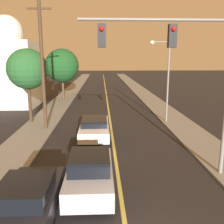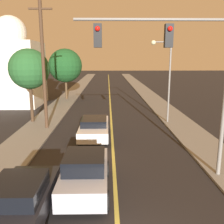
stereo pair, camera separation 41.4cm
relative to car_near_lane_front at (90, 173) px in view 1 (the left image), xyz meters
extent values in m
cube|color=black|center=(1.18, 32.06, -0.82)|extent=(8.41, 80.00, 0.01)
cube|color=#D1C14C|center=(1.18, 32.06, -0.81)|extent=(0.16, 76.00, 0.00)
cube|color=gray|center=(-4.28, 32.06, -0.76)|extent=(2.50, 80.00, 0.12)
cube|color=gray|center=(6.63, 32.06, -0.76)|extent=(2.50, 80.00, 0.12)
cube|color=#A5A8B2|center=(0.00, 0.04, -0.12)|extent=(1.72, 4.01, 0.71)
cube|color=black|center=(0.00, -0.12, 0.52)|extent=(1.51, 1.80, 0.57)
cylinder|color=black|center=(-0.82, 1.28, -0.48)|extent=(0.22, 0.69, 0.69)
cylinder|color=black|center=(0.82, 1.28, -0.48)|extent=(0.22, 0.69, 0.69)
cylinder|color=black|center=(-0.82, -1.21, -0.48)|extent=(0.22, 0.69, 0.69)
cylinder|color=black|center=(0.82, -1.21, -0.48)|extent=(0.22, 0.69, 0.69)
cube|color=white|center=(0.00, 6.88, -0.19)|extent=(1.83, 4.60, 0.62)
cube|color=black|center=(0.00, 6.70, 0.33)|extent=(1.61, 2.07, 0.42)
cylinder|color=black|center=(-0.87, 8.31, -0.51)|extent=(0.22, 0.63, 0.63)
cylinder|color=black|center=(0.87, 8.31, -0.51)|extent=(0.22, 0.63, 0.63)
cylinder|color=black|center=(-0.87, 5.46, -0.51)|extent=(0.22, 0.63, 0.63)
cylinder|color=black|center=(0.87, 5.46, -0.51)|extent=(0.22, 0.63, 0.63)
cube|color=black|center=(-1.85, -1.91, -0.11)|extent=(1.72, 4.08, 0.67)
cube|color=black|center=(-1.85, -2.07, 0.48)|extent=(1.51, 1.84, 0.50)
cylinder|color=black|center=(-2.67, -0.64, -0.44)|extent=(0.22, 0.76, 0.76)
cylinder|color=black|center=(-1.03, -0.64, -0.44)|extent=(0.22, 0.76, 0.76)
cylinder|color=slate|center=(2.68, 1.20, 5.81)|extent=(6.21, 0.12, 0.12)
cube|color=black|center=(3.30, 1.20, 5.20)|extent=(0.32, 0.28, 0.90)
sphere|color=red|center=(3.30, 1.02, 5.44)|extent=(0.20, 0.20, 0.20)
cube|color=black|center=(0.51, 1.20, 5.20)|extent=(0.32, 0.28, 0.90)
sphere|color=red|center=(0.51, 1.02, 5.44)|extent=(0.20, 0.20, 0.20)
cylinder|color=slate|center=(5.73, 10.53, 2.49)|extent=(0.14, 0.14, 6.38)
cylinder|color=slate|center=(5.05, 10.53, 5.53)|extent=(1.36, 0.09, 0.09)
sphere|color=beige|center=(4.37, 10.53, 5.48)|extent=(0.36, 0.36, 0.36)
cylinder|color=#422D1E|center=(-3.63, 8.92, 3.74)|extent=(0.24, 0.24, 8.88)
cube|color=#422D1E|center=(-3.63, 8.92, 7.58)|extent=(1.60, 0.12, 0.12)
cylinder|color=#4C3823|center=(-4.28, 22.14, 0.65)|extent=(0.28, 0.28, 2.70)
sphere|color=#19471E|center=(-4.28, 22.14, 3.42)|extent=(4.08, 4.08, 4.08)
cylinder|color=#3D2B1C|center=(-5.22, 10.81, 0.85)|extent=(0.26, 0.26, 3.11)
sphere|color=#235628|center=(-5.22, 10.81, 3.50)|extent=(3.14, 3.14, 3.14)
cube|color=silver|center=(-9.44, 18.85, 2.62)|extent=(5.82, 5.82, 6.88)
sphere|color=silver|center=(-9.44, 18.85, 7.00)|extent=(3.45, 3.45, 3.45)
camera|label=1|loc=(0.47, -8.96, 4.35)|focal=40.00mm
camera|label=2|loc=(0.88, -8.98, 4.35)|focal=40.00mm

